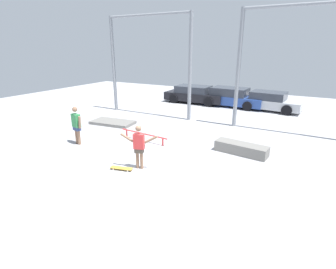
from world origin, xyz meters
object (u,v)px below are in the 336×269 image
(skateboarder, at_px, (139,145))
(grind_box, at_px, (241,149))
(grind_rail, at_px, (144,135))
(manual_pad, at_px, (113,122))
(skateboard, at_px, (121,168))
(parked_car_silver, at_px, (269,101))
(parked_car_black, at_px, (195,94))
(parked_car_blue, at_px, (231,97))
(bystander, at_px, (76,124))

(skateboarder, bearing_deg, grind_box, 32.52)
(grind_box, relative_size, grind_rail, 0.80)
(manual_pad, height_order, grind_rail, grind_rail)
(skateboard, bearing_deg, parked_car_silver, 61.93)
(manual_pad, height_order, parked_car_silver, parked_car_silver)
(grind_rail, distance_m, parked_car_black, 9.26)
(skateboard, bearing_deg, grind_rail, 94.63)
(parked_car_black, bearing_deg, grind_rail, -81.18)
(grind_rail, xyz_separation_m, parked_car_blue, (1.37, 9.27, 0.34))
(parked_car_blue, relative_size, parked_car_silver, 1.13)
(grind_rail, bearing_deg, skateboarder, -59.29)
(parked_car_silver, xyz_separation_m, bystander, (-6.35, -10.95, 0.30))
(manual_pad, distance_m, grind_rail, 3.44)
(grind_box, distance_m, parked_car_blue, 9.11)
(skateboarder, relative_size, skateboard, 1.91)
(parked_car_blue, bearing_deg, bystander, -105.41)
(skateboarder, relative_size, parked_car_silver, 0.39)
(skateboarder, relative_size, bystander, 0.94)
(grind_box, height_order, manual_pad, grind_box)
(grind_box, distance_m, parked_car_black, 10.24)
(parked_car_silver, bearing_deg, bystander, -115.43)
(skateboard, relative_size, manual_pad, 0.35)
(grind_box, bearing_deg, parked_car_blue, 108.51)
(parked_car_black, distance_m, parked_car_blue, 2.78)
(grind_box, relative_size, manual_pad, 0.87)
(grind_box, height_order, grind_rail, grind_box)
(skateboarder, distance_m, skateboard, 1.04)
(bystander, bearing_deg, manual_pad, -62.19)
(grind_box, xyz_separation_m, bystander, (-6.60, -2.34, 0.70))
(manual_pad, height_order, parked_car_blue, parked_car_blue)
(manual_pad, relative_size, parked_car_black, 0.52)
(grind_rail, height_order, parked_car_black, parked_car_black)
(skateboard, distance_m, parked_car_blue, 12.14)
(skateboarder, height_order, parked_car_silver, skateboarder)
(skateboard, distance_m, bystander, 3.60)
(skateboarder, xyz_separation_m, bystander, (-3.79, 0.73, 0.03))
(parked_car_blue, bearing_deg, manual_pad, -116.58)
(skateboarder, height_order, bystander, bystander)
(grind_box, xyz_separation_m, parked_car_black, (-5.67, 8.52, 0.42))
(grind_box, height_order, bystander, bystander)
(skateboard, bearing_deg, skateboarder, 26.61)
(grind_box, relative_size, parked_car_silver, 0.51)
(parked_car_blue, distance_m, parked_car_silver, 2.64)
(parked_car_silver, bearing_deg, parked_car_black, -174.29)
(skateboarder, distance_m, grind_box, 4.22)
(grind_rail, xyz_separation_m, parked_car_silver, (4.00, 9.25, 0.30))
(skateboard, relative_size, parked_car_black, 0.18)
(grind_rail, bearing_deg, parked_car_blue, 81.61)
(parked_car_black, xyz_separation_m, bystander, (-0.93, -10.85, 0.28))
(parked_car_black, height_order, bystander, bystander)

